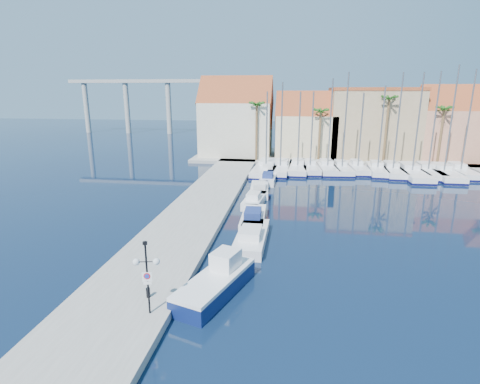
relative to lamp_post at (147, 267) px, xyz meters
name	(u,v)px	position (x,y,z in m)	size (l,w,h in m)	color
ground	(289,305)	(7.00, 2.53, -3.08)	(260.00, 260.00, 0.00)	black
quay_west	(194,216)	(-2.00, 16.03, -2.83)	(6.00, 77.00, 0.50)	gray
shore_north	(351,157)	(17.00, 50.53, -2.83)	(54.00, 16.00, 0.50)	gray
lamp_post	(147,267)	(0.00, 0.00, 0.00)	(1.32, 0.53, 3.93)	black
bollard	(148,293)	(-0.64, 1.45, -2.31)	(0.22, 0.22, 0.55)	black
fishing_boat	(217,282)	(2.82, 3.26, -2.35)	(4.01, 6.63, 2.20)	#0D1B4E
motorboat_west_0	(252,237)	(3.99, 10.93, -2.57)	(2.29, 6.88, 1.40)	white
motorboat_west_1	(253,217)	(3.63, 15.53, -2.57)	(2.20, 6.34, 1.40)	white
motorboat_west_2	(254,200)	(3.15, 21.18, -2.57)	(2.26, 5.62, 1.40)	white
motorboat_west_3	(259,189)	(3.27, 25.57, -2.57)	(2.38, 6.32, 1.40)	white
motorboat_west_4	(268,178)	(3.88, 31.18, -2.57)	(1.92, 5.75, 1.40)	white
motorboat_west_5	(267,171)	(3.43, 36.07, -2.57)	(2.48, 6.40, 1.40)	white
motorboat_west_6	(272,164)	(3.85, 40.99, -2.57)	(2.97, 7.42, 1.40)	white
sailboat_0	(267,168)	(3.21, 37.76, -2.53)	(3.93, 12.17, 11.37)	white
sailboat_1	(281,168)	(5.25, 38.14, -2.50)	(3.52, 10.63, 12.63)	white
sailboat_2	(298,167)	(7.72, 38.76, -2.51)	(2.87, 9.85, 11.38)	white
sailboat_3	(310,167)	(9.46, 38.94, -2.49)	(2.96, 8.67, 11.37)	white
sailboat_4	(327,167)	(11.97, 39.11, -2.47)	(3.02, 9.31, 13.12)	white
sailboat_5	(341,168)	(13.97, 38.77, -2.43)	(2.85, 8.32, 13.92)	white
sailboat_6	(357,168)	(16.32, 39.62, -2.48)	(2.56, 8.30, 11.20)	white
sailboat_7	(377,169)	(18.97, 38.87, -2.48)	(2.94, 8.92, 12.17)	white
sailboat_8	(392,170)	(20.98, 38.63, -2.47)	(2.88, 9.70, 13.85)	white
sailboat_9	(411,172)	(23.22, 37.68, -2.50)	(3.19, 11.64, 13.79)	white
sailboat_10	(427,171)	(25.61, 38.60, -2.47)	(2.72, 9.79, 13.93)	white
sailboat_11	(442,172)	(27.47, 37.99, -2.48)	(3.28, 10.98, 14.69)	white
sailboat_12	(459,171)	(30.11, 39.27, -2.45)	(2.71, 9.12, 14.22)	white
building_0	(237,120)	(-3.00, 49.53, 3.44)	(12.30, 9.00, 13.50)	beige
building_1	(306,128)	(9.00, 49.53, 2.22)	(10.30, 8.00, 11.00)	beige
building_2	(372,123)	(20.00, 50.53, 3.18)	(14.20, 10.20, 11.50)	tan
building_3	(450,127)	(32.00, 49.53, 2.78)	(10.30, 8.00, 12.00)	tan
palm_0	(257,106)	(1.00, 44.53, 6.00)	(2.60, 2.60, 10.15)	brown
palm_1	(321,113)	(11.00, 44.53, 5.05)	(2.60, 2.60, 9.15)	brown
palm_2	(389,101)	(21.00, 44.53, 6.94)	(2.60, 2.60, 11.15)	brown
palm_3	(444,111)	(29.00, 44.53, 5.53)	(2.60, 2.60, 9.65)	brown
viaduct	(150,95)	(-32.07, 84.53, 7.17)	(48.00, 2.20, 14.45)	#9E9E99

